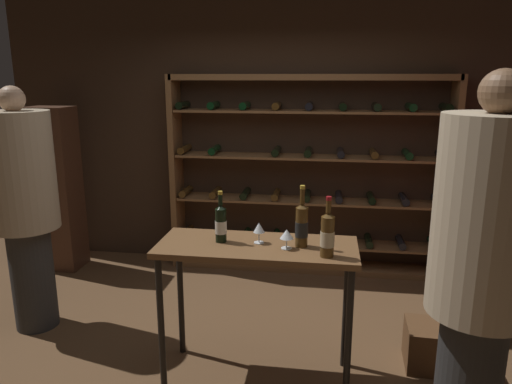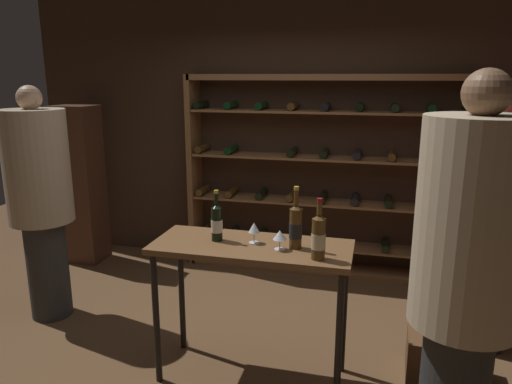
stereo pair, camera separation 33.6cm
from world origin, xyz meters
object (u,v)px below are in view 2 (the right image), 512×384
object	(u,v)px
wine_crate	(443,358)
display_cabinet	(80,185)
wine_glass_stemmed_left	(254,229)
tasting_table	(252,262)
wine_bottle_green_slim	(296,226)
person_bystander_red_print	(466,274)
wine_glass_stemmed_center	(280,236)
wine_rack	(324,177)
person_guest_blue_shirt	(40,194)
wine_bottle_gold_foil	(217,222)
person_host_in_suit	(498,209)
wine_bottle_red_label	(319,237)

from	to	relation	value
wine_crate	display_cabinet	bearing A→B (deg)	159.85
display_cabinet	wine_glass_stemmed_left	size ratio (longest dim) A/B	12.49
tasting_table	wine_bottle_green_slim	xyz separation A→B (m)	(0.29, 0.01, 0.27)
person_bystander_red_print	wine_glass_stemmed_center	xyz separation A→B (m)	(-0.99, 0.56, -0.08)
wine_crate	wine_bottle_green_slim	bearing A→B (deg)	-163.60
wine_rack	person_guest_blue_shirt	bearing A→B (deg)	-144.56
display_cabinet	wine_bottle_green_slim	size ratio (longest dim) A/B	4.31
tasting_table	wine_glass_stemmed_center	size ratio (longest dim) A/B	10.21
wine_crate	wine_glass_stemmed_left	size ratio (longest dim) A/B	3.46
wine_bottle_gold_foil	wine_glass_stemmed_left	distance (m)	0.25
display_cabinet	wine_bottle_green_slim	xyz separation A→B (m)	(2.68, -1.64, 0.25)
wine_rack	wine_bottle_gold_foil	bearing A→B (deg)	-104.13
wine_crate	wine_glass_stemmed_center	bearing A→B (deg)	-162.24
wine_rack	wine_bottle_gold_foil	xyz separation A→B (m)	(-0.49, -1.95, 0.07)
person_bystander_red_print	wine_glass_stemmed_center	distance (m)	1.14
display_cabinet	person_bystander_red_print	bearing A→B (deg)	-32.19
person_host_in_suit	wine_glass_stemmed_left	world-z (taller)	person_host_in_suit
wine_bottle_red_label	wine_bottle_green_slim	bearing A→B (deg)	136.97
person_guest_blue_shirt	person_bystander_red_print	bearing A→B (deg)	-113.99
display_cabinet	wine_glass_stemmed_center	bearing A→B (deg)	-33.20
display_cabinet	wine_crate	bearing A→B (deg)	-20.15
tasting_table	wine_bottle_red_label	xyz separation A→B (m)	(0.45, -0.15, 0.26)
wine_crate	display_cabinet	xyz separation A→B (m)	(-3.68, 1.35, 0.71)
person_host_in_suit	display_cabinet	distance (m)	4.12
display_cabinet	tasting_table	bearing A→B (deg)	-34.51
tasting_table	person_host_in_suit	size ratio (longest dim) A/B	0.65
display_cabinet	wine_bottle_green_slim	distance (m)	3.16
wine_rack	wine_glass_stemmed_left	size ratio (longest dim) A/B	20.78
wine_rack	tasting_table	size ratio (longest dim) A/B	2.22
person_bystander_red_print	wine_bottle_green_slim	size ratio (longest dim) A/B	5.15
wine_crate	wine_bottle_gold_foil	distance (m)	1.81
person_host_in_suit	wine_glass_stemmed_center	xyz separation A→B (m)	(-1.44, -0.87, -0.04)
wine_rack	wine_glass_stemmed_center	world-z (taller)	wine_rack
wine_rack	display_cabinet	distance (m)	2.67
wine_rack	person_guest_blue_shirt	world-z (taller)	wine_rack
tasting_table	wine_rack	bearing A→B (deg)	82.84
wine_bottle_green_slim	wine_bottle_gold_foil	world-z (taller)	wine_bottle_green_slim
wine_crate	wine_glass_stemmed_left	distance (m)	1.59
wine_bottle_gold_foil	wine_glass_stemmed_left	xyz separation A→B (m)	(0.25, 0.01, -0.03)
person_guest_blue_shirt	wine_bottle_gold_foil	xyz separation A→B (m)	(1.68, -0.40, 0.01)
wine_crate	wine_bottle_red_label	distance (m)	1.34
person_guest_blue_shirt	wine_bottle_green_slim	bearing A→B (deg)	-106.30
wine_crate	person_host_in_suit	bearing A→B (deg)	55.89
display_cabinet	wine_bottle_gold_foil	size ratio (longest dim) A/B	5.03
display_cabinet	person_guest_blue_shirt	bearing A→B (deg)	-68.86
tasting_table	wine_glass_stemmed_center	distance (m)	0.29
wine_glass_stemmed_left	wine_glass_stemmed_center	bearing A→B (deg)	-22.81
person_bystander_red_print	wine_crate	size ratio (longest dim) A/B	4.32
wine_glass_stemmed_left	wine_glass_stemmed_center	world-z (taller)	wine_glass_stemmed_left
person_host_in_suit	wine_glass_stemmed_center	bearing A→B (deg)	59.73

